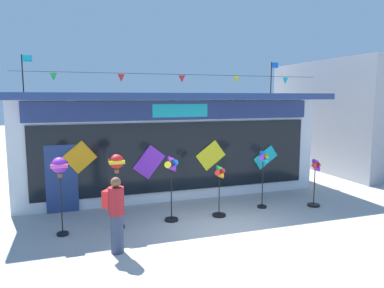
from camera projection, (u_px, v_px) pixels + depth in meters
ground_plane at (229, 232)px, 8.98m from camera, size 80.00×80.00×0.00m
kite_shop_building at (162, 139)px, 13.76m from camera, size 10.46×5.87×4.83m
wind_spinner_far_left at (60, 170)px, 8.55m from camera, size 0.39×0.39×1.94m
wind_spinner_left at (117, 168)px, 9.01m from camera, size 0.38×0.38×1.94m
wind_spinner_center_left at (171, 178)px, 9.59m from camera, size 0.44×0.37×1.82m
wind_spinner_center_right at (220, 187)px, 10.01m from camera, size 0.39×0.39×1.49m
wind_spinner_right at (263, 167)px, 10.74m from camera, size 0.41×0.29×1.78m
wind_spinner_far_right at (315, 177)px, 10.95m from camera, size 0.41×0.38×1.51m
person_near_camera at (116, 213)px, 7.66m from camera, size 0.47×0.44×1.68m
neighbour_building at (357, 115)px, 17.20m from camera, size 5.05×6.92×5.00m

